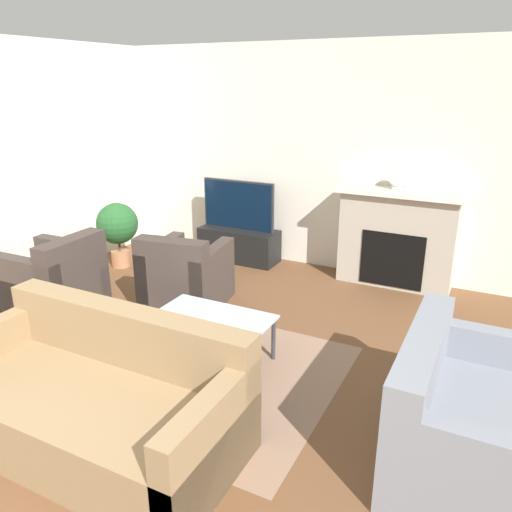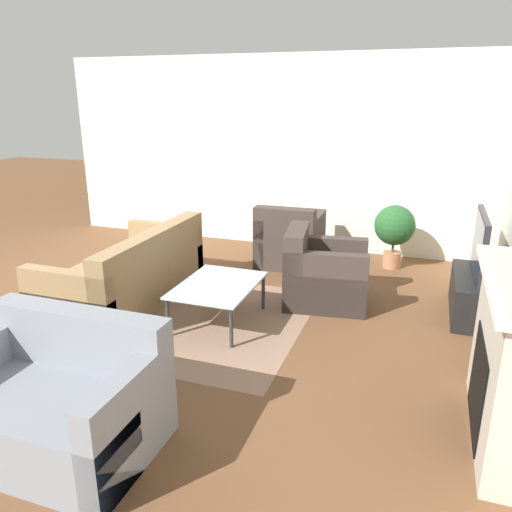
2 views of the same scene
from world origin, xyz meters
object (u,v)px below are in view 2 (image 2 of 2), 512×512
at_px(tv, 480,246).
at_px(couch_loveseat, 57,403).
at_px(couch_sectional, 129,277).
at_px(armchair_by_window, 290,242).
at_px(potted_plant, 395,228).
at_px(armchair_accent, 322,277).
at_px(coffee_table, 218,287).

distance_m(tv, couch_loveseat, 4.03).
bearing_deg(tv, couch_sectional, -76.06).
bearing_deg(couch_loveseat, couch_sectional, 111.83).
relative_size(couch_sectional, couch_loveseat, 1.51).
bearing_deg(armchair_by_window, couch_loveseat, 82.39).
relative_size(couch_loveseat, armchair_by_window, 1.42).
bearing_deg(tv, armchair_by_window, -113.55).
relative_size(couch_loveseat, potted_plant, 1.58).
relative_size(tv, couch_loveseat, 0.76).
bearing_deg(armchair_by_window, armchair_accent, 119.26).
distance_m(couch_loveseat, armchair_by_window, 4.00).
distance_m(couch_loveseat, potted_plant, 4.61).
distance_m(armchair_by_window, armchair_accent, 1.35).
height_order(couch_loveseat, armchair_accent, same).
bearing_deg(coffee_table, potted_plant, 146.56).
relative_size(couch_loveseat, coffee_table, 1.33).
relative_size(armchair_by_window, armchair_accent, 0.96).
distance_m(tv, armchair_by_window, 2.45).
distance_m(couch_sectional, armchair_accent, 2.09).
bearing_deg(tv, coffee_table, -66.95).
bearing_deg(tv, potted_plant, -144.08).
bearing_deg(armchair_by_window, potted_plant, -169.35).
relative_size(armchair_accent, coffee_table, 0.97).
xyz_separation_m(couch_loveseat, armchair_accent, (-2.82, 1.12, 0.01)).
bearing_deg(potted_plant, tv, 35.92).
xyz_separation_m(tv, coffee_table, (1.01, -2.39, -0.38)).
xyz_separation_m(couch_sectional, couch_loveseat, (2.15, 0.86, 0.01)).
relative_size(armchair_accent, potted_plant, 1.15).
relative_size(armchair_by_window, coffee_table, 0.93).
xyz_separation_m(couch_loveseat, armchair_by_window, (-3.98, 0.44, 0.00)).
relative_size(tv, coffee_table, 1.01).
xyz_separation_m(couch_sectional, coffee_table, (0.15, 1.12, 0.08)).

